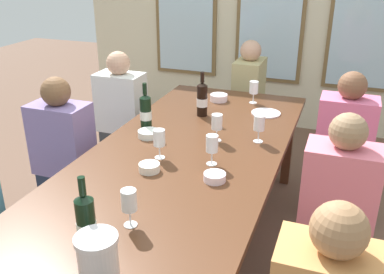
% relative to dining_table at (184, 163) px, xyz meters
% --- Properties ---
extents(ground_plane, '(12.00, 12.00, 0.00)m').
position_rel_dining_table_xyz_m(ground_plane, '(0.00, 0.00, -0.68)').
color(ground_plane, brown).
extents(dining_table, '(1.10, 2.61, 0.74)m').
position_rel_dining_table_xyz_m(dining_table, '(0.00, 0.00, 0.00)').
color(dining_table, '#512E1A').
rests_on(dining_table, ground).
extents(white_plate_0, '(0.21, 0.21, 0.01)m').
position_rel_dining_table_xyz_m(white_plate_0, '(0.32, 0.84, 0.06)').
color(white_plate_0, white).
rests_on(white_plate_0, dining_table).
extents(metal_pitcher, '(0.16, 0.16, 0.19)m').
position_rel_dining_table_xyz_m(metal_pitcher, '(0.10, -1.09, 0.16)').
color(metal_pitcher, silver).
rests_on(metal_pitcher, dining_table).
extents(wine_bottle_0, '(0.08, 0.08, 0.32)m').
position_rel_dining_table_xyz_m(wine_bottle_0, '(-0.38, 0.28, 0.18)').
color(wine_bottle_0, black).
rests_on(wine_bottle_0, dining_table).
extents(wine_bottle_1, '(0.08, 0.08, 0.32)m').
position_rel_dining_table_xyz_m(wine_bottle_1, '(-0.11, 0.64, 0.18)').
color(wine_bottle_1, black).
rests_on(wine_bottle_1, dining_table).
extents(wine_bottle_2, '(0.08, 0.08, 0.33)m').
position_rel_dining_table_xyz_m(wine_bottle_2, '(-0.03, -0.96, 0.19)').
color(wine_bottle_2, black).
rests_on(wine_bottle_2, dining_table).
extents(tasting_bowl_0, '(0.14, 0.14, 0.05)m').
position_rel_dining_table_xyz_m(tasting_bowl_0, '(-0.09, 1.00, 0.09)').
color(tasting_bowl_0, white).
rests_on(tasting_bowl_0, dining_table).
extents(tasting_bowl_1, '(0.14, 0.14, 0.04)m').
position_rel_dining_table_xyz_m(tasting_bowl_1, '(-0.30, 0.16, 0.08)').
color(tasting_bowl_1, white).
rests_on(tasting_bowl_1, dining_table).
extents(tasting_bowl_2, '(0.12, 0.12, 0.04)m').
position_rel_dining_table_xyz_m(tasting_bowl_2, '(0.27, -0.24, 0.08)').
color(tasting_bowl_2, white).
rests_on(tasting_bowl_2, dining_table).
extents(tasting_bowl_3, '(0.11, 0.11, 0.04)m').
position_rel_dining_table_xyz_m(tasting_bowl_3, '(-0.09, -0.27, 0.08)').
color(tasting_bowl_3, white).
rests_on(tasting_bowl_3, dining_table).
extents(wine_glass_0, '(0.07, 0.07, 0.17)m').
position_rel_dining_table_xyz_m(wine_glass_0, '(0.37, 0.32, 0.18)').
color(wine_glass_0, white).
rests_on(wine_glass_0, dining_table).
extents(wine_glass_1, '(0.07, 0.07, 0.17)m').
position_rel_dining_table_xyz_m(wine_glass_1, '(0.12, 0.25, 0.18)').
color(wine_glass_1, white).
rests_on(wine_glass_1, dining_table).
extents(wine_glass_2, '(0.07, 0.07, 0.17)m').
position_rel_dining_table_xyz_m(wine_glass_2, '(0.20, -0.07, 0.18)').
color(wine_glass_2, white).
rests_on(wine_glass_2, dining_table).
extents(wine_glass_4, '(0.07, 0.07, 0.17)m').
position_rel_dining_table_xyz_m(wine_glass_4, '(-0.11, -0.10, 0.18)').
color(wine_glass_4, white).
rests_on(wine_glass_4, dining_table).
extents(wine_glass_5, '(0.07, 0.07, 0.17)m').
position_rel_dining_table_xyz_m(wine_glass_5, '(0.04, -0.75, 0.18)').
color(wine_glass_5, white).
rests_on(wine_glass_5, dining_table).
extents(wine_glass_6, '(0.07, 0.07, 0.17)m').
position_rel_dining_table_xyz_m(wine_glass_6, '(0.18, 1.05, 0.18)').
color(wine_glass_6, white).
rests_on(wine_glass_6, dining_table).
extents(seated_person_2, '(0.38, 0.24, 1.11)m').
position_rel_dining_table_xyz_m(seated_person_2, '(-0.88, 0.83, -0.15)').
color(seated_person_2, '#35393C').
rests_on(seated_person_2, ground).
extents(seated_person_3, '(0.38, 0.24, 1.11)m').
position_rel_dining_table_xyz_m(seated_person_3, '(0.88, 0.82, -0.15)').
color(seated_person_3, '#383340').
rests_on(seated_person_3, ground).
extents(seated_person_4, '(0.38, 0.24, 1.11)m').
position_rel_dining_table_xyz_m(seated_person_4, '(-0.88, 0.03, -0.15)').
color(seated_person_4, '#242D43').
rests_on(seated_person_4, ground).
extents(seated_person_5, '(0.38, 0.24, 1.11)m').
position_rel_dining_table_xyz_m(seated_person_5, '(0.88, -0.02, -0.15)').
color(seated_person_5, '#2A2941').
rests_on(seated_person_5, ground).
extents(seated_person_6, '(0.24, 0.38, 1.11)m').
position_rel_dining_table_xyz_m(seated_person_6, '(0.00, 1.66, -0.15)').
color(seated_person_6, '#2B2D3D').
rests_on(seated_person_6, ground).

